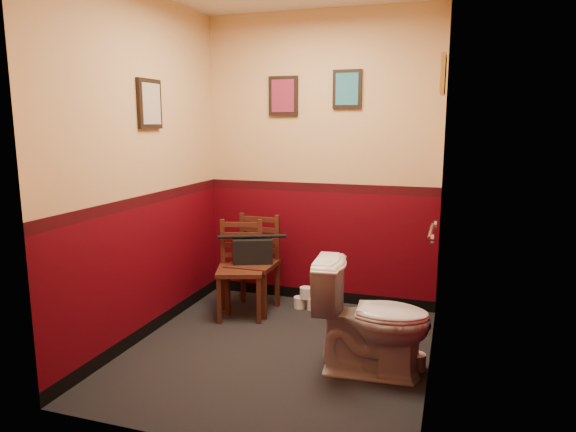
% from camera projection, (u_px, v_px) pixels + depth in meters
% --- Properties ---
extents(floor, '(2.20, 2.40, 0.00)m').
position_uv_depth(floor, '(278.00, 351.00, 3.88)').
color(floor, black).
rests_on(floor, ground).
extents(wall_back, '(2.20, 0.00, 2.70)m').
position_uv_depth(wall_back, '(320.00, 162.00, 4.76)').
color(wall_back, '#4D040D').
rests_on(wall_back, ground).
extents(wall_front, '(2.20, 0.00, 2.70)m').
position_uv_depth(wall_front, '(196.00, 196.00, 2.52)').
color(wall_front, '#4D040D').
rests_on(wall_front, ground).
extents(wall_left, '(0.00, 2.40, 2.70)m').
position_uv_depth(wall_left, '(143.00, 169.00, 3.98)').
color(wall_left, '#4D040D').
rests_on(wall_left, ground).
extents(wall_right, '(0.00, 2.40, 2.70)m').
position_uv_depth(wall_right, '(438.00, 179.00, 3.31)').
color(wall_right, '#4D040D').
rests_on(wall_right, ground).
extents(grab_bar, '(0.05, 0.56, 0.06)m').
position_uv_depth(grab_bar, '(432.00, 231.00, 3.62)').
color(grab_bar, silver).
rests_on(grab_bar, wall_right).
extents(framed_print_back_a, '(0.28, 0.04, 0.36)m').
position_uv_depth(framed_print_back_a, '(283.00, 96.00, 4.74)').
color(framed_print_back_a, black).
rests_on(framed_print_back_a, wall_back).
extents(framed_print_back_b, '(0.26, 0.04, 0.34)m').
position_uv_depth(framed_print_back_b, '(347.00, 89.00, 4.55)').
color(framed_print_back_b, black).
rests_on(framed_print_back_b, wall_back).
extents(framed_print_left, '(0.04, 0.30, 0.38)m').
position_uv_depth(framed_print_left, '(150.00, 104.00, 3.98)').
color(framed_print_left, black).
rests_on(framed_print_left, wall_left).
extents(framed_print_right, '(0.04, 0.34, 0.28)m').
position_uv_depth(framed_print_right, '(443.00, 75.00, 3.75)').
color(framed_print_right, olive).
rests_on(framed_print_right, wall_right).
extents(toilet, '(0.83, 0.50, 0.78)m').
position_uv_depth(toilet, '(372.00, 319.00, 3.49)').
color(toilet, white).
rests_on(toilet, floor).
extents(toilet_brush, '(0.12, 0.12, 0.41)m').
position_uv_depth(toilet_brush, '(417.00, 360.00, 3.59)').
color(toilet_brush, silver).
rests_on(toilet_brush, floor).
extents(chair_left, '(0.50, 0.50, 0.85)m').
position_uv_depth(chair_left, '(241.00, 269.00, 4.55)').
color(chair_left, '#552719').
rests_on(chair_left, floor).
extents(chair_right, '(0.41, 0.41, 0.87)m').
position_uv_depth(chair_right, '(254.00, 263.00, 4.70)').
color(chair_right, '#552719').
rests_on(chair_right, floor).
extents(handbag, '(0.39, 0.30, 0.26)m').
position_uv_depth(handbag, '(253.00, 250.00, 4.63)').
color(handbag, black).
rests_on(handbag, chair_right).
extents(tp_stack, '(0.24, 0.12, 0.21)m').
position_uv_depth(tp_stack, '(306.00, 300.00, 4.77)').
color(tp_stack, silver).
rests_on(tp_stack, floor).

